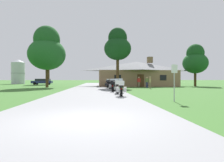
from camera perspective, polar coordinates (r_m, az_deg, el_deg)
ground_plane at (r=25.80m, az=-5.52°, el=-2.34°), size 500.00×500.00×0.00m
asphalt_driveway at (r=23.80m, az=-5.62°, el=-2.51°), size 6.40×80.00×0.06m
motorcycle_silver_nearest_to_camera at (r=14.02m, az=2.76°, el=-2.28°), size 0.82×2.08×1.30m
motorcycle_black_second_in_row at (r=16.79m, az=1.60°, el=-1.78°), size 0.66×2.08×1.30m
motorcycle_white_third_in_row at (r=19.40m, az=0.48°, el=-1.46°), size 0.85×2.06×1.30m
motorcycle_white_fourth_in_row at (r=21.78m, az=0.05°, el=-1.27°), size 0.74×2.08×1.30m
motorcycle_yellow_fifth_in_row at (r=24.61m, az=-0.52°, el=-1.06°), size 0.92×2.08×1.30m
motorcycle_yellow_sixth_in_row at (r=27.27m, az=-1.24°, el=-0.90°), size 0.73×2.08×1.30m
motorcycle_white_farthest_in_row at (r=29.95m, az=-1.33°, el=-0.77°), size 0.91×2.08×1.30m
stone_lodge at (r=35.06m, az=7.43°, el=2.22°), size 14.58×6.88×5.42m
bystander_olive_shirt_near_lodge at (r=29.22m, az=10.49°, el=-0.18°), size 0.54×0.28×1.67m
bystander_red_shirt_beside_signpost at (r=29.44m, az=8.10°, el=-0.17°), size 0.54×0.28×1.67m
bystander_tan_shirt_by_tree at (r=26.57m, az=11.39°, el=-0.22°), size 0.29×0.54×1.69m
metal_signpost_roadside at (r=11.46m, az=18.25°, el=0.78°), size 0.36×0.06×2.14m
tree_left_far at (r=48.09m, az=-18.57°, el=6.63°), size 4.50×4.50×9.39m
tree_left_near at (r=31.59m, az=-19.01°, el=8.81°), size 5.73×5.73×9.62m
tree_by_lodge_front at (r=29.21m, az=1.70°, el=10.58°), size 4.09×4.09×9.11m
tree_right_of_lodge at (r=38.27m, az=23.78°, el=5.76°), size 4.50×4.50×7.77m
metal_silo_distant at (r=57.20m, az=-26.44°, el=2.53°), size 3.52×3.52×6.65m
parked_navy_suv_far_left at (r=47.64m, az=-20.26°, el=-0.11°), size 4.61×1.94×1.40m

